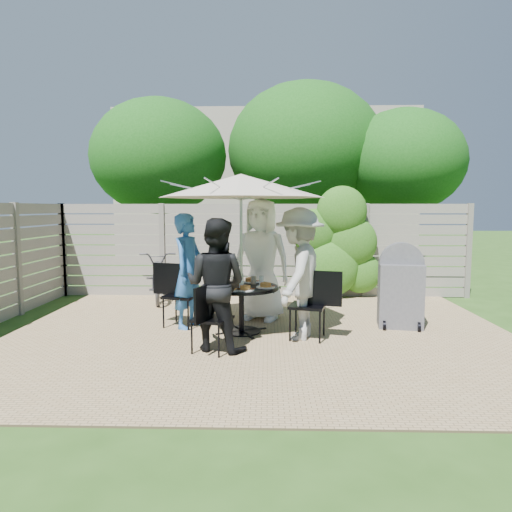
{
  "coord_description": "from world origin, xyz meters",
  "views": [
    {
      "loc": [
        0.11,
        -5.95,
        1.76
      ],
      "look_at": [
        -0.07,
        0.53,
        1.07
      ],
      "focal_mm": 32.0,
      "sensor_mm": 36.0,
      "label": 1
    }
  ],
  "objects_px": {
    "person_left": "(188,271)",
    "plate_front": "(231,289)",
    "person_front": "(216,285)",
    "person_back": "(261,260)",
    "glass_right": "(261,281)",
    "chair_front": "(211,332)",
    "glass_left": "(221,281)",
    "coffee_cup": "(254,280)",
    "glass_back": "(241,278)",
    "plate_left": "(218,283)",
    "glass_front": "(241,284)",
    "syrup_jug": "(239,280)",
    "patio_table": "(241,300)",
    "chair_right": "(309,319)",
    "plate_back": "(250,280)",
    "umbrella": "(241,186)",
    "plate_right": "(266,286)",
    "person_right": "(299,274)",
    "chair_left": "(181,308)",
    "bbq_grill": "(400,289)",
    "plate_extra": "(245,289)",
    "chair_back": "(264,300)"
  },
  "relations": [
    {
      "from": "person_right",
      "to": "plate_front",
      "type": "distance_m",
      "value": 0.92
    },
    {
      "from": "umbrella",
      "to": "person_left",
      "type": "relative_size",
      "value": 1.72
    },
    {
      "from": "person_back",
      "to": "glass_right",
      "type": "xyz_separation_m",
      "value": [
        0.01,
        -0.77,
        -0.21
      ]
    },
    {
      "from": "person_left",
      "to": "plate_front",
      "type": "xyz_separation_m",
      "value": [
        0.67,
        -0.61,
        -0.14
      ]
    },
    {
      "from": "person_front",
      "to": "glass_back",
      "type": "relative_size",
      "value": 11.7
    },
    {
      "from": "glass_front",
      "to": "syrup_jug",
      "type": "height_order",
      "value": "syrup_jug"
    },
    {
      "from": "person_left",
      "to": "coffee_cup",
      "type": "bearing_deg",
      "value": -76.69
    },
    {
      "from": "plate_right",
      "to": "glass_back",
      "type": "xyz_separation_m",
      "value": [
        -0.36,
        0.39,
        0.05
      ]
    },
    {
      "from": "person_left",
      "to": "plate_back",
      "type": "relative_size",
      "value": 6.47
    },
    {
      "from": "chair_back",
      "to": "person_front",
      "type": "bearing_deg",
      "value": -3.7
    },
    {
      "from": "glass_back",
      "to": "glass_left",
      "type": "xyz_separation_m",
      "value": [
        -0.26,
        -0.3,
        0.0
      ]
    },
    {
      "from": "plate_back",
      "to": "glass_back",
      "type": "distance_m",
      "value": 0.15
    },
    {
      "from": "person_back",
      "to": "glass_left",
      "type": "relative_size",
      "value": 13.63
    },
    {
      "from": "plate_back",
      "to": "patio_table",
      "type": "bearing_deg",
      "value": -108.6
    },
    {
      "from": "person_left",
      "to": "glass_back",
      "type": "distance_m",
      "value": 0.78
    },
    {
      "from": "chair_front",
      "to": "glass_left",
      "type": "relative_size",
      "value": 6.16
    },
    {
      "from": "chair_left",
      "to": "chair_front",
      "type": "distance_m",
      "value": 1.36
    },
    {
      "from": "chair_back",
      "to": "glass_front",
      "type": "relative_size",
      "value": 6.84
    },
    {
      "from": "person_front",
      "to": "bbq_grill",
      "type": "relative_size",
      "value": 1.3
    },
    {
      "from": "person_left",
      "to": "patio_table",
      "type": "bearing_deg",
      "value": -90.0
    },
    {
      "from": "plate_left",
      "to": "glass_left",
      "type": "bearing_deg",
      "value": -64.86
    },
    {
      "from": "chair_right",
      "to": "syrup_jug",
      "type": "relative_size",
      "value": 5.87
    },
    {
      "from": "plate_back",
      "to": "glass_right",
      "type": "bearing_deg",
      "value": -63.1
    },
    {
      "from": "umbrella",
      "to": "plate_left",
      "type": "xyz_separation_m",
      "value": [
        -0.34,
        0.11,
        -1.36
      ]
    },
    {
      "from": "umbrella",
      "to": "syrup_jug",
      "type": "distance_m",
      "value": 1.31
    },
    {
      "from": "plate_front",
      "to": "coffee_cup",
      "type": "bearing_deg",
      "value": 61.62
    },
    {
      "from": "chair_left",
      "to": "syrup_jug",
      "type": "distance_m",
      "value": 1.02
    },
    {
      "from": "plate_extra",
      "to": "glass_back",
      "type": "xyz_separation_m",
      "value": [
        -0.09,
        0.62,
        0.05
      ]
    },
    {
      "from": "plate_back",
      "to": "plate_extra",
      "type": "height_order",
      "value": "same"
    },
    {
      "from": "plate_extra",
      "to": "glass_front",
      "type": "relative_size",
      "value": 1.71
    },
    {
      "from": "person_front",
      "to": "person_left",
      "type": "bearing_deg",
      "value": -45.0
    },
    {
      "from": "person_front",
      "to": "plate_left",
      "type": "height_order",
      "value": "person_front"
    },
    {
      "from": "person_left",
      "to": "plate_back",
      "type": "distance_m",
      "value": 0.92
    },
    {
      "from": "person_front",
      "to": "bbq_grill",
      "type": "xyz_separation_m",
      "value": [
        2.58,
        1.15,
        -0.24
      ]
    },
    {
      "from": "person_back",
      "to": "syrup_jug",
      "type": "height_order",
      "value": "person_back"
    },
    {
      "from": "plate_right",
      "to": "syrup_jug",
      "type": "xyz_separation_m",
      "value": [
        -0.38,
        0.18,
        0.06
      ]
    },
    {
      "from": "person_back",
      "to": "person_left",
      "type": "height_order",
      "value": "person_back"
    },
    {
      "from": "person_right",
      "to": "glass_front",
      "type": "height_order",
      "value": "person_right"
    },
    {
      "from": "plate_right",
      "to": "glass_left",
      "type": "height_order",
      "value": "glass_left"
    },
    {
      "from": "umbrella",
      "to": "bbq_grill",
      "type": "height_order",
      "value": "umbrella"
    },
    {
      "from": "plate_left",
      "to": "plate_extra",
      "type": "height_order",
      "value": "same"
    },
    {
      "from": "patio_table",
      "to": "person_right",
      "type": "distance_m",
      "value": 0.93
    },
    {
      "from": "person_left",
      "to": "syrup_jug",
      "type": "bearing_deg",
      "value": -86.28
    },
    {
      "from": "chair_right",
      "to": "glass_front",
      "type": "distance_m",
      "value": 1.01
    },
    {
      "from": "patio_table",
      "to": "plate_extra",
      "type": "relative_size",
      "value": 5.41
    },
    {
      "from": "chair_front",
      "to": "glass_left",
      "type": "height_order",
      "value": "chair_front"
    },
    {
      "from": "chair_left",
      "to": "glass_left",
      "type": "height_order",
      "value": "chair_left"
    },
    {
      "from": "umbrella",
      "to": "glass_left",
      "type": "relative_size",
      "value": 20.71
    },
    {
      "from": "glass_back",
      "to": "glass_right",
      "type": "xyz_separation_m",
      "value": [
        0.3,
        -0.26,
        0.0
      ]
    },
    {
      "from": "person_front",
      "to": "chair_right",
      "type": "relative_size",
      "value": 1.75
    }
  ]
}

